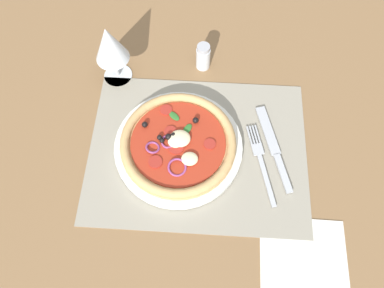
# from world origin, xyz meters

# --- Properties ---
(ground_plane) EXTENTS (1.90, 1.40, 0.02)m
(ground_plane) POSITION_xyz_m (0.00, 0.00, -0.01)
(ground_plane) COLOR olive
(placemat) EXTENTS (0.45, 0.34, 0.00)m
(placemat) POSITION_xyz_m (0.00, 0.00, 0.00)
(placemat) COLOR gray
(placemat) RESTS_ON ground_plane
(plate) EXTENTS (0.26, 0.26, 0.01)m
(plate) POSITION_xyz_m (-0.04, -0.00, 0.01)
(plate) COLOR silver
(plate) RESTS_ON placemat
(pizza) EXTENTS (0.23, 0.23, 0.03)m
(pizza) POSITION_xyz_m (-0.04, -0.00, 0.03)
(pizza) COLOR tan
(pizza) RESTS_ON plate
(fork) EXTENTS (0.06, 0.18, 0.00)m
(fork) POSITION_xyz_m (0.13, -0.02, 0.01)
(fork) COLOR #B2B5BA
(fork) RESTS_ON placemat
(knife) EXTENTS (0.07, 0.20, 0.01)m
(knife) POSITION_xyz_m (0.16, 0.01, 0.01)
(knife) COLOR #B2B5BA
(knife) RESTS_ON placemat
(wine_glass) EXTENTS (0.07, 0.07, 0.15)m
(wine_glass) POSITION_xyz_m (-0.19, 0.18, 0.10)
(wine_glass) COLOR silver
(wine_glass) RESTS_ON ground_plane
(napkin) EXTENTS (0.16, 0.14, 0.00)m
(napkin) POSITION_xyz_m (0.20, -0.20, 0.00)
(napkin) COLOR silver
(napkin) RESTS_ON ground_plane
(pepper_shaker) EXTENTS (0.03, 0.03, 0.07)m
(pepper_shaker) POSITION_xyz_m (-0.00, 0.22, 0.03)
(pepper_shaker) COLOR silver
(pepper_shaker) RESTS_ON ground_plane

